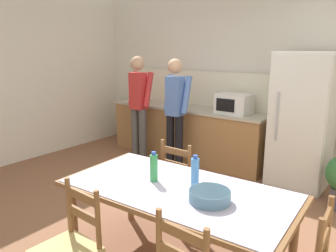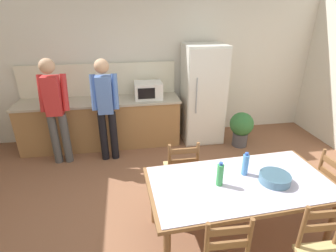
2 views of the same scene
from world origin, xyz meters
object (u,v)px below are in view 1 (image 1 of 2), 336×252
at_px(dining_table, 177,195).
at_px(person_at_counter, 175,108).
at_px(chair_side_far_left, 182,180).
at_px(chair_side_near_left, 70,248).
at_px(refrigerator, 302,121).
at_px(person_at_sink, 139,102).
at_px(bottle_off_centre, 195,172).
at_px(serving_bowl, 210,195).
at_px(bottle_near_centre, 154,168).
at_px(microwave, 234,104).

height_order(dining_table, person_at_counter, person_at_counter).
bearing_deg(chair_side_far_left, person_at_counter, -50.46).
bearing_deg(person_at_counter, chair_side_near_left, -158.92).
xyz_separation_m(refrigerator, dining_table, (-0.30, -2.49, -0.25)).
height_order(refrigerator, person_at_sink, refrigerator).
bearing_deg(bottle_off_centre, person_at_sink, 141.37).
height_order(bottle_off_centre, chair_side_near_left, bottle_off_centre).
height_order(bottle_off_centre, serving_bowl, bottle_off_centre).
bearing_deg(bottle_near_centre, chair_side_far_left, 106.75).
bearing_deg(refrigerator, dining_table, -96.90).
height_order(serving_bowl, person_at_sink, person_at_sink).
height_order(microwave, dining_table, microwave).
xyz_separation_m(serving_bowl, person_at_sink, (-2.62, 2.07, 0.19)).
bearing_deg(refrigerator, person_at_counter, -164.35).
bearing_deg(microwave, chair_side_far_left, -81.68).
height_order(refrigerator, serving_bowl, refrigerator).
distance_m(bottle_off_centre, person_at_sink, 3.03).
xyz_separation_m(person_at_sink, person_at_counter, (0.79, -0.02, -0.01)).
relative_size(bottle_off_centre, chair_side_near_left, 0.30).
height_order(microwave, bottle_near_centre, microwave).
distance_m(serving_bowl, chair_side_far_left, 1.22).
relative_size(chair_side_far_left, person_at_sink, 0.52).
height_order(microwave, chair_side_near_left, microwave).
xyz_separation_m(microwave, person_at_counter, (-0.75, -0.52, -0.07)).
bearing_deg(chair_side_far_left, chair_side_near_left, 93.15).
relative_size(dining_table, person_at_counter, 1.16).
bearing_deg(dining_table, microwave, 106.28).
distance_m(dining_table, chair_side_near_left, 0.93).
relative_size(bottle_near_centre, chair_side_far_left, 0.30).
bearing_deg(refrigerator, chair_side_far_left, -114.28).
bearing_deg(person_at_sink, dining_table, -131.61).
bearing_deg(microwave, person_at_sink, -162.02).
distance_m(microwave, serving_bowl, 2.80).
height_order(chair_side_far_left, person_at_counter, person_at_counter).
xyz_separation_m(bottle_near_centre, person_at_sink, (-2.02, 2.03, 0.11)).
relative_size(microwave, bottle_off_centre, 1.85).
height_order(microwave, bottle_off_centre, microwave).
bearing_deg(dining_table, person_at_counter, 126.59).
bearing_deg(chair_side_near_left, microwave, 98.07).
bearing_deg(serving_bowl, chair_side_near_left, -135.03).
relative_size(microwave, person_at_sink, 0.28).
xyz_separation_m(dining_table, person_at_counter, (-1.48, 2.00, 0.30)).
xyz_separation_m(microwave, bottle_off_centre, (0.83, -2.39, -0.17)).
distance_m(bottle_near_centre, person_at_sink, 2.87).
xyz_separation_m(serving_bowl, person_at_counter, (-1.83, 2.05, 0.17)).
distance_m(refrigerator, bottle_off_centre, 2.38).
height_order(bottle_near_centre, chair_side_far_left, bottle_near_centre).
bearing_deg(bottle_off_centre, chair_side_far_left, 131.84).
relative_size(serving_bowl, chair_side_near_left, 0.35).
bearing_deg(person_at_counter, refrigerator, -74.35).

